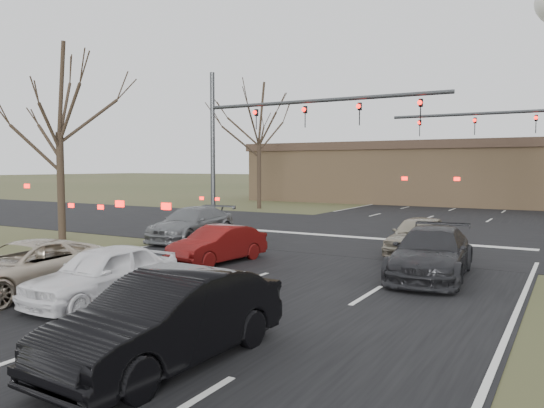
{
  "coord_description": "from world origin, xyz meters",
  "views": [
    {
      "loc": [
        7.89,
        -9.31,
        3.19
      ],
      "look_at": [
        -0.5,
        5.26,
        2.0
      ],
      "focal_mm": 35.0,
      "sensor_mm": 36.0,
      "label": 1
    }
  ],
  "objects": [
    {
      "name": "car_grey_ahead",
      "position": [
        -6.5,
        8.69,
        0.71
      ],
      "size": [
        2.4,
        5.06,
        1.43
      ],
      "primitive_type": "imported",
      "rotation": [
        0.0,
        0.0,
        0.08
      ],
      "color": "slate",
      "rests_on": "ground"
    },
    {
      "name": "car_silver_suv",
      "position": [
        -4.07,
        -0.99,
        0.66
      ],
      "size": [
        2.22,
        4.74,
        1.31
      ],
      "primitive_type": "imported",
      "rotation": [
        0.0,
        0.0,
        -0.01
      ],
      "color": "#BFB09A",
      "rests_on": "ground"
    },
    {
      "name": "car_black_hatch",
      "position": [
        2.26,
        -2.9,
        0.74
      ],
      "size": [
        1.75,
        4.57,
        1.49
      ],
      "primitive_type": "imported",
      "rotation": [
        0.0,
        0.0,
        -0.04
      ],
      "color": "black",
      "rests_on": "ground"
    },
    {
      "name": "ground",
      "position": [
        0.0,
        0.0,
        0.0
      ],
      "size": [
        360.0,
        360.0,
        0.0
      ],
      "primitive_type": "plane",
      "color": "#3F4625",
      "rests_on": "ground"
    },
    {
      "name": "road_main",
      "position": [
        0.0,
        60.0,
        0.01
      ],
      "size": [
        14.0,
        300.0,
        0.02
      ],
      "primitive_type": "cube",
      "color": "black",
      "rests_on": "ground"
    },
    {
      "name": "building",
      "position": [
        2.0,
        38.0,
        2.67
      ],
      "size": [
        42.4,
        10.4,
        5.3
      ],
      "color": "#8D6E4C",
      "rests_on": "ground"
    },
    {
      "name": "tree_left_near",
      "position": [
        -11.5,
        6.0,
        6.57
      ],
      "size": [
        5.1,
        5.1,
        8.5
      ],
      "color": "black",
      "rests_on": "ground"
    },
    {
      "name": "mast_arm_far",
      "position": [
        6.18,
        23.0,
        5.02
      ],
      "size": [
        11.12,
        0.24,
        8.0
      ],
      "color": "#383A3D",
      "rests_on": "ground"
    },
    {
      "name": "tree_left_far",
      "position": [
        -13.0,
        25.0,
        7.34
      ],
      "size": [
        5.7,
        5.7,
        9.5
      ],
      "color": "black",
      "rests_on": "ground"
    },
    {
      "name": "car_silver_ahead",
      "position": [
        3.0,
        9.85,
        0.7
      ],
      "size": [
        1.76,
        4.15,
        1.4
      ],
      "primitive_type": "imported",
      "rotation": [
        0.0,
        0.0,
        -0.03
      ],
      "color": "#9D947F",
      "rests_on": "ground"
    },
    {
      "name": "road_cross",
      "position": [
        0.0,
        15.0,
        0.01
      ],
      "size": [
        200.0,
        14.0,
        0.02
      ],
      "primitive_type": "cube",
      "color": "black",
      "rests_on": "ground"
    },
    {
      "name": "mast_arm_near",
      "position": [
        -5.23,
        13.0,
        5.07
      ],
      "size": [
        12.12,
        0.24,
        8.0
      ],
      "color": "#383A3D",
      "rests_on": "ground"
    },
    {
      "name": "car_charcoal_sedan",
      "position": [
        4.34,
        6.03,
        0.71
      ],
      "size": [
        2.4,
        5.07,
        1.43
      ],
      "primitive_type": "imported",
      "rotation": [
        0.0,
        0.0,
        0.08
      ],
      "color": "#232326",
      "rests_on": "ground"
    },
    {
      "name": "car_red_ahead",
      "position": [
        -2.35,
        4.88,
        0.61
      ],
      "size": [
        1.74,
        3.85,
        1.22
      ],
      "primitive_type": "imported",
      "rotation": [
        0.0,
        0.0,
        -0.12
      ],
      "color": "#5E0E0D",
      "rests_on": "ground"
    },
    {
      "name": "car_white_sedan",
      "position": [
        -1.72,
        -0.62,
        0.67
      ],
      "size": [
        1.69,
        4.0,
        1.35
      ],
      "primitive_type": "imported",
      "rotation": [
        0.0,
        0.0,
        -0.02
      ],
      "color": "white",
      "rests_on": "ground"
    }
  ]
}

